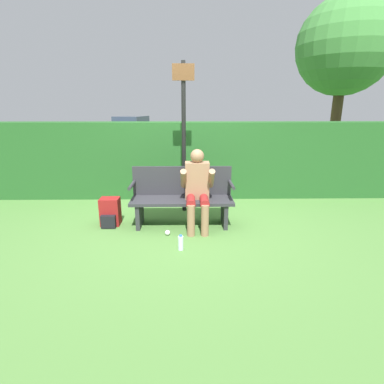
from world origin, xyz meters
TOP-DOWN VIEW (x-y plane):
  - ground_plane at (0.00, 0.00)m, footprint 40.00×40.00m
  - hedge_back at (0.00, 1.59)m, footprint 12.00×0.50m
  - park_bench at (0.00, 0.07)m, footprint 1.53×0.50m
  - person_seated at (0.23, -0.06)m, footprint 0.49×0.61m
  - backpack at (-1.10, 0.03)m, footprint 0.29×0.31m
  - water_bottle at (-0.01, -0.83)m, footprint 0.07×0.07m
  - signpost at (0.03, 0.68)m, footprint 0.35×0.09m
  - parked_car at (-3.15, 13.49)m, footprint 2.62×4.22m
  - tree at (4.28, 4.31)m, footprint 2.53×2.53m
  - litter_crumple at (-0.20, -0.37)m, footprint 0.07×0.07m

SIDE VIEW (x-z plane):
  - ground_plane at x=0.00m, z-range 0.00..0.00m
  - litter_crumple at x=-0.20m, z-range 0.00..0.07m
  - water_bottle at x=-0.01m, z-range -0.01..0.20m
  - backpack at x=-1.10m, z-range -0.01..0.41m
  - park_bench at x=0.00m, z-range -0.01..0.87m
  - parked_car at x=-3.15m, z-range -0.03..1.21m
  - person_seated at x=0.23m, z-range 0.05..1.21m
  - hedge_back at x=0.00m, z-range 0.00..1.48m
  - signpost at x=0.03m, z-range 0.15..2.60m
  - tree at x=4.28m, z-range 0.99..5.56m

